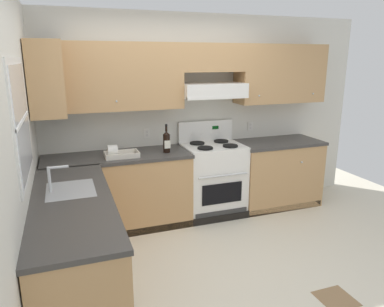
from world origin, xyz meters
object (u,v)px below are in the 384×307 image
(stove, at_px, (213,179))
(bowl, at_px, (122,155))
(paper_towel_roll, at_px, (112,150))
(wine_bottle, at_px, (167,141))

(stove, height_order, bowl, stove)
(stove, xyz_separation_m, paper_towel_roll, (-1.27, 0.03, 0.49))
(stove, xyz_separation_m, bowl, (-1.18, -0.10, 0.45))
(stove, relative_size, bowl, 3.14)
(stove, height_order, paper_towel_roll, stove)
(stove, distance_m, bowl, 1.27)
(stove, bearing_deg, wine_bottle, -173.53)
(bowl, bearing_deg, wine_bottle, 2.81)
(paper_towel_roll, bearing_deg, wine_bottle, -9.63)
(wine_bottle, bearing_deg, stove, 6.47)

